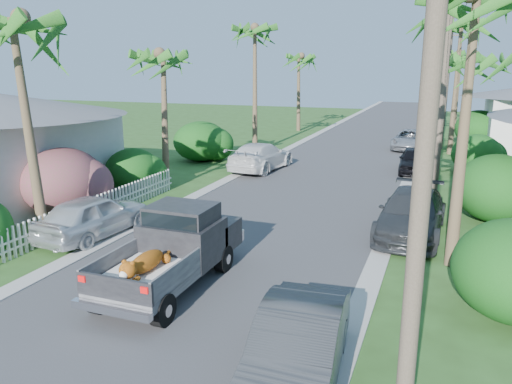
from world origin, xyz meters
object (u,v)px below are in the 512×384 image
at_px(parked_car_lf, 261,157).
at_px(palm_l_a, 16,20).
at_px(parked_car_ln, 93,216).
at_px(palm_l_c, 255,29).
at_px(palm_l_d, 299,56).
at_px(palm_r_d, 461,53).
at_px(pickup_truck, 177,246).
at_px(utility_pole_b, 443,92).
at_px(utility_pole_c, 446,82).
at_px(palm_l_b, 162,54).
at_px(utility_pole_a, 425,146).
at_px(palm_r_b, 472,58).
at_px(parked_car_rn, 297,349).
at_px(palm_r_c, 462,25).
at_px(parked_car_rd, 410,140).
at_px(utility_pole_d, 448,77).
at_px(parked_car_rm, 412,214).
at_px(parked_car_rf, 414,161).

height_order(parked_car_lf, palm_l_a, palm_l_a).
bearing_deg(parked_car_ln, palm_l_c, -82.11).
xyz_separation_m(palm_l_d, palm_r_d, (13.00, 6.00, 0.29)).
distance_m(pickup_truck, parked_car_lf, 14.98).
height_order(utility_pole_b, utility_pole_c, same).
relative_size(palm_l_b, utility_pole_a, 0.82).
bearing_deg(utility_pole_a, palm_r_b, 86.63).
height_order(parked_car_lf, utility_pole_c, utility_pole_c).
distance_m(parked_car_rn, palm_r_c, 28.27).
height_order(palm_r_c, utility_pole_a, palm_r_c).
distance_m(parked_car_ln, utility_pole_c, 26.35).
bearing_deg(pickup_truck, parked_car_rn, -36.97).
distance_m(palm_r_c, palm_r_d, 14.07).
height_order(pickup_truck, parked_car_ln, pickup_truck).
xyz_separation_m(pickup_truck, palm_r_c, (6.73, 23.99, 7.10)).
distance_m(parked_car_lf, palm_l_b, 7.82).
distance_m(parked_car_ln, palm_l_d, 30.39).
height_order(pickup_truck, utility_pole_a, utility_pole_a).
distance_m(palm_l_b, palm_r_c, 19.21).
xyz_separation_m(parked_car_rn, parked_car_rd, (-0.09, 28.19, -0.04)).
relative_size(palm_l_a, palm_r_b, 1.14).
bearing_deg(palm_l_a, utility_pole_d, 73.56).
height_order(parked_car_rn, palm_r_d, palm_r_d).
bearing_deg(palm_l_c, pickup_truck, -74.71).
relative_size(pickup_truck, utility_pole_d, 0.57).
bearing_deg(palm_r_d, palm_l_c, -124.78).
height_order(utility_pole_a, utility_pole_d, same).
bearing_deg(palm_r_d, palm_l_d, -155.22).
bearing_deg(parked_car_rm, palm_l_a, -152.82).
bearing_deg(parked_car_rn, utility_pole_a, -28.73).
distance_m(parked_car_rm, palm_r_d, 32.40).
distance_m(parked_car_rn, parked_car_rd, 28.19).
xyz_separation_m(parked_car_lf, utility_pole_c, (9.20, 11.33, 3.85)).
bearing_deg(palm_r_d, palm_r_b, -89.77).
bearing_deg(palm_l_a, parked_car_rn, -22.85).
xyz_separation_m(parked_car_rm, parked_car_ln, (-10.00, -4.01, -0.01)).
bearing_deg(parked_car_rf, parked_car_rn, -95.12).
height_order(palm_l_b, palm_r_b, palm_l_b).
bearing_deg(utility_pole_d, palm_r_b, -87.95).
distance_m(utility_pole_b, utility_pole_c, 15.00).
bearing_deg(parked_car_rf, utility_pole_d, 84.07).
relative_size(palm_l_b, palm_r_b, 1.03).
bearing_deg(palm_l_d, pickup_truck, -79.44).
relative_size(parked_car_rf, palm_r_b, 0.55).
bearing_deg(palm_l_a, utility_pole_c, 64.73).
bearing_deg(parked_car_lf, parked_car_rf, -158.95).
relative_size(parked_car_rm, palm_r_c, 0.54).
bearing_deg(parked_car_ln, utility_pole_c, -109.32).
distance_m(parked_car_rf, palm_l_b, 14.28).
bearing_deg(parked_car_rm, parked_car_rd, 96.55).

